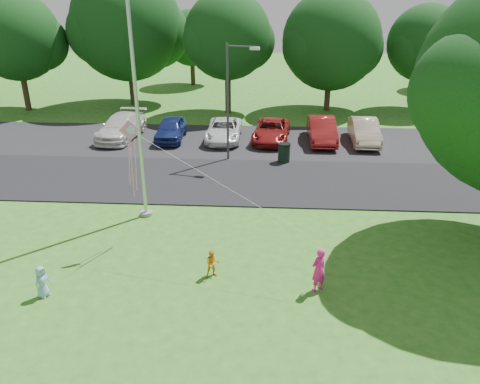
# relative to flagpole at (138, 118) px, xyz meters

# --- Properties ---
(ground) EXTENTS (120.00, 120.00, 0.00)m
(ground) POSITION_rel_flagpole_xyz_m (3.50, -5.00, -4.17)
(ground) COLOR #2D6D1C
(ground) RESTS_ON ground
(park_road) EXTENTS (60.00, 6.00, 0.06)m
(park_road) POSITION_rel_flagpole_xyz_m (3.50, 4.00, -4.14)
(park_road) COLOR black
(park_road) RESTS_ON ground
(parking_strip) EXTENTS (42.00, 7.00, 0.06)m
(parking_strip) POSITION_rel_flagpole_xyz_m (3.50, 10.50, -4.14)
(parking_strip) COLOR black
(parking_strip) RESTS_ON ground
(flagpole) EXTENTS (0.50, 0.50, 10.00)m
(flagpole) POSITION_rel_flagpole_xyz_m (0.00, 0.00, 0.00)
(flagpole) COLOR #B7BABF
(flagpole) RESTS_ON ground
(street_lamp) EXTENTS (1.73, 0.57, 6.23)m
(street_lamp) POSITION_rel_flagpole_xyz_m (3.07, 7.09, -0.42)
(street_lamp) COLOR #3F3F44
(street_lamp) RESTS_ON ground
(trash_can) EXTENTS (0.69, 0.69, 1.09)m
(trash_can) POSITION_rel_flagpole_xyz_m (5.90, 6.84, -3.62)
(trash_can) COLOR black
(trash_can) RESTS_ON ground
(tree_row) EXTENTS (64.35, 11.94, 10.88)m
(tree_row) POSITION_rel_flagpole_xyz_m (5.09, 19.23, 1.55)
(tree_row) COLOR #332316
(tree_row) RESTS_ON ground
(horizon_trees) EXTENTS (77.46, 7.20, 7.02)m
(horizon_trees) POSITION_rel_flagpole_xyz_m (7.56, 28.88, 0.14)
(horizon_trees) COLOR #332316
(horizon_trees) RESTS_ON ground
(parked_cars) EXTENTS (17.07, 5.16, 1.48)m
(parked_cars) POSITION_rel_flagpole_xyz_m (3.12, 10.61, -3.42)
(parked_cars) COLOR silver
(parked_cars) RESTS_ON ground
(woman) EXTENTS (0.65, 0.62, 1.49)m
(woman) POSITION_rel_flagpole_xyz_m (6.67, -4.90, -3.42)
(woman) COLOR #F42089
(woman) RESTS_ON ground
(child_yellow) EXTENTS (0.55, 0.48, 0.96)m
(child_yellow) POSITION_rel_flagpole_xyz_m (3.30, -4.34, -3.68)
(child_yellow) COLOR orange
(child_yellow) RESTS_ON ground
(child_blue) EXTENTS (0.50, 0.60, 1.04)m
(child_blue) POSITION_rel_flagpole_xyz_m (-1.76, -5.74, -3.64)
(child_blue) COLOR #85AFCD
(child_blue) RESTS_ON ground
(kite) EXTENTS (6.69, 2.99, 2.98)m
(kite) POSITION_rel_flagpole_xyz_m (0.42, -2.26, -0.29)
(kite) COLOR pink
(kite) RESTS_ON ground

